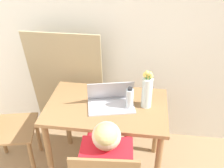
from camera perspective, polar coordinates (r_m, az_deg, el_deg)
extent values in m
cube|color=white|center=(2.39, -2.77, 14.38)|extent=(6.40, 0.05, 2.50)
cube|color=olive|center=(2.11, -1.18, -4.95)|extent=(0.97, 0.61, 0.03)
cylinder|color=olive|center=(2.26, -13.47, -15.03)|extent=(0.05, 0.05, 0.68)
cylinder|color=olive|center=(2.15, 9.86, -17.53)|extent=(0.05, 0.05, 0.68)
cylinder|color=olive|center=(2.62, -9.73, -7.10)|extent=(0.05, 0.05, 0.68)
cylinder|color=olive|center=(2.52, 9.75, -8.79)|extent=(0.05, 0.05, 0.68)
cube|color=olive|center=(2.45, -21.07, -9.03)|extent=(0.48, 0.48, 0.02)
cylinder|color=olive|center=(2.44, -16.96, -15.62)|extent=(0.04, 0.04, 0.43)
cylinder|color=olive|center=(2.68, -15.81, -10.35)|extent=(0.04, 0.04, 0.43)
cylinder|color=olive|center=(2.77, -22.83, -10.37)|extent=(0.04, 0.04, 0.43)
cube|color=red|center=(1.73, -1.11, -17.81)|extent=(0.33, 0.21, 0.37)
sphere|color=beige|center=(1.54, -1.21, -11.24)|extent=(0.17, 0.17, 0.17)
sphere|color=#D8BC72|center=(1.51, -1.26, -11.03)|extent=(0.15, 0.15, 0.15)
cylinder|color=navy|center=(1.96, -2.91, -17.88)|extent=(0.11, 0.29, 0.09)
cylinder|color=red|center=(1.86, 3.55, -12.70)|extent=(0.08, 0.24, 0.06)
cylinder|color=red|center=(1.88, -4.81, -12.37)|extent=(0.08, 0.24, 0.06)
cube|color=#B2B2B7|center=(2.09, -0.19, -4.82)|extent=(0.41, 0.31, 0.01)
cube|color=silver|center=(2.08, -0.19, -4.69)|extent=(0.35, 0.23, 0.00)
cube|color=#B2B2B7|center=(2.08, -0.37, -1.46)|extent=(0.38, 0.19, 0.20)
cube|color=silver|center=(2.08, -0.38, -1.37)|extent=(0.34, 0.17, 0.18)
cylinder|color=silver|center=(2.04, 7.60, -1.92)|extent=(0.08, 0.08, 0.25)
cylinder|color=#3D7A38|center=(2.03, 8.17, -1.02)|extent=(0.01, 0.01, 0.22)
sphere|color=#EFDB66|center=(1.97, 8.41, 1.69)|extent=(0.04, 0.04, 0.04)
cylinder|color=#3D7A38|center=(2.05, 7.65, -1.27)|extent=(0.01, 0.01, 0.18)
sphere|color=#EFDB66|center=(2.00, 7.83, 0.91)|extent=(0.04, 0.04, 0.04)
cylinder|color=#3D7A38|center=(2.03, 7.19, -0.83)|extent=(0.01, 0.01, 0.23)
sphere|color=#EFDB66|center=(1.97, 7.41, 2.01)|extent=(0.05, 0.05, 0.05)
cylinder|color=#3D7A38|center=(2.00, 7.38, -0.81)|extent=(0.01, 0.01, 0.26)
sphere|color=#EFDB66|center=(1.94, 7.64, 2.44)|extent=(0.03, 0.03, 0.03)
cylinder|color=#3D7A38|center=(2.00, 8.00, -0.94)|extent=(0.01, 0.01, 0.25)
sphere|color=#EFDB66|center=(1.94, 8.27, 2.21)|extent=(0.03, 0.03, 0.03)
cylinder|color=silver|center=(2.02, 3.86, -3.36)|extent=(0.06, 0.06, 0.17)
cylinder|color=#262628|center=(1.97, 3.95, -1.05)|extent=(0.04, 0.04, 0.02)
cube|color=tan|center=(2.62, -9.68, -0.56)|extent=(0.71, 0.18, 1.17)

